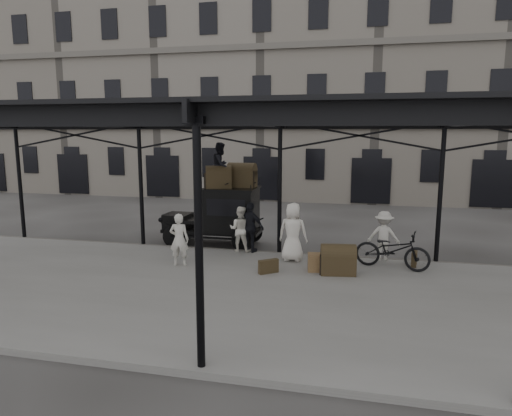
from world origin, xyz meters
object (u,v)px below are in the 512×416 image
(steamer_trunk_platform, at_px, (338,261))
(porter_official, at_px, (251,227))
(taxi, at_px, (223,213))
(porter_left, at_px, (179,240))
(bicycle, at_px, (392,250))
(steamer_trunk_roof_near, at_px, (219,179))

(steamer_trunk_platform, bearing_deg, porter_official, 141.84)
(taxi, bearing_deg, porter_left, -97.23)
(porter_left, xyz_separation_m, porter_official, (1.74, 2.00, 0.05))
(porter_left, bearing_deg, bicycle, -177.98)
(taxi, xyz_separation_m, porter_left, (-0.41, -3.23, -0.25))
(porter_left, height_order, bicycle, porter_left)
(bicycle, bearing_deg, steamer_trunk_platform, 133.37)
(taxi, distance_m, bicycle, 6.26)
(porter_official, distance_m, bicycle, 4.63)
(bicycle, xyz_separation_m, steamer_trunk_roof_near, (-5.95, 1.89, 1.79))
(taxi, bearing_deg, porter_official, -42.66)
(taxi, relative_size, bicycle, 1.68)
(taxi, relative_size, steamer_trunk_platform, 3.71)
(bicycle, bearing_deg, steamer_trunk_roof_near, 86.21)
(steamer_trunk_platform, bearing_deg, steamer_trunk_roof_near, 140.48)
(porter_left, xyz_separation_m, bicycle, (6.28, 1.09, -0.23))
(taxi, distance_m, porter_official, 1.83)
(steamer_trunk_platform, bearing_deg, bicycle, 22.04)
(porter_left, relative_size, steamer_trunk_platform, 1.63)
(porter_left, bearing_deg, steamer_trunk_platform, 174.83)
(bicycle, bearing_deg, taxi, 83.81)
(porter_official, xyz_separation_m, bicycle, (4.53, -0.91, -0.28))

